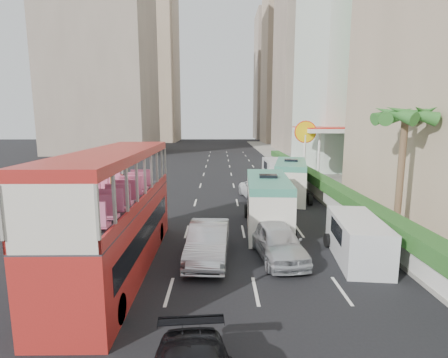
{
  "coord_description": "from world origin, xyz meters",
  "views": [
    {
      "loc": [
        -1.71,
        -14.03,
        6.27
      ],
      "look_at": [
        -1.5,
        4.0,
        3.2
      ],
      "focal_mm": 28.0,
      "sensor_mm": 36.0,
      "label": 1
    }
  ],
  "objects_px": {
    "car_silver_lane_a": "(208,259)",
    "minibus_near": "(268,203)",
    "minibus_far": "(290,180)",
    "panel_van_far": "(275,170)",
    "van_asset": "(258,199)",
    "car_silver_lane_b": "(277,258)",
    "shell_station": "(330,153)",
    "palm_tree": "(400,175)",
    "double_decker_bus": "(116,211)",
    "panel_van_near": "(357,239)"
  },
  "relations": [
    {
      "from": "car_silver_lane_a",
      "to": "minibus_far",
      "type": "bearing_deg",
      "value": 66.6
    },
    {
      "from": "minibus_near",
      "to": "panel_van_far",
      "type": "bearing_deg",
      "value": 83.21
    },
    {
      "from": "van_asset",
      "to": "car_silver_lane_b",
      "type": "bearing_deg",
      "value": -102.5
    },
    {
      "from": "panel_van_far",
      "to": "palm_tree",
      "type": "xyz_separation_m",
      "value": [
        3.65,
        -18.47,
        2.32
      ]
    },
    {
      "from": "minibus_near",
      "to": "minibus_far",
      "type": "bearing_deg",
      "value": 73.3
    },
    {
      "from": "minibus_near",
      "to": "shell_station",
      "type": "height_order",
      "value": "shell_station"
    },
    {
      "from": "car_silver_lane_b",
      "to": "van_asset",
      "type": "distance_m",
      "value": 12.16
    },
    {
      "from": "palm_tree",
      "to": "shell_station",
      "type": "distance_m",
      "value": 19.14
    },
    {
      "from": "van_asset",
      "to": "shell_station",
      "type": "relative_size",
      "value": 0.61
    },
    {
      "from": "van_asset",
      "to": "minibus_far",
      "type": "relative_size",
      "value": 0.72
    },
    {
      "from": "van_asset",
      "to": "car_silver_lane_a",
      "type": "bearing_deg",
      "value": -116.88
    },
    {
      "from": "panel_van_near",
      "to": "minibus_near",
      "type": "bearing_deg",
      "value": 133.39
    },
    {
      "from": "car_silver_lane_a",
      "to": "minibus_near",
      "type": "bearing_deg",
      "value": 57.27
    },
    {
      "from": "minibus_far",
      "to": "palm_tree",
      "type": "distance_m",
      "value": 10.33
    },
    {
      "from": "panel_van_near",
      "to": "car_silver_lane_a",
      "type": "bearing_deg",
      "value": -174.11
    },
    {
      "from": "panel_van_far",
      "to": "palm_tree",
      "type": "height_order",
      "value": "palm_tree"
    },
    {
      "from": "car_silver_lane_a",
      "to": "palm_tree",
      "type": "bearing_deg",
      "value": 19.49
    },
    {
      "from": "minibus_near",
      "to": "panel_van_far",
      "type": "height_order",
      "value": "minibus_near"
    },
    {
      "from": "van_asset",
      "to": "minibus_near",
      "type": "bearing_deg",
      "value": -102.84
    },
    {
      "from": "shell_station",
      "to": "van_asset",
      "type": "bearing_deg",
      "value": -131.67
    },
    {
      "from": "palm_tree",
      "to": "panel_van_far",
      "type": "bearing_deg",
      "value": 101.17
    },
    {
      "from": "shell_station",
      "to": "car_silver_lane_b",
      "type": "bearing_deg",
      "value": -112.56
    },
    {
      "from": "car_silver_lane_b",
      "to": "shell_station",
      "type": "bearing_deg",
      "value": 60.52
    },
    {
      "from": "minibus_near",
      "to": "panel_van_far",
      "type": "xyz_separation_m",
      "value": [
        3.11,
        16.86,
        -0.44
      ]
    },
    {
      "from": "double_decker_bus",
      "to": "panel_van_far",
      "type": "height_order",
      "value": "double_decker_bus"
    },
    {
      "from": "double_decker_bus",
      "to": "panel_van_near",
      "type": "xyz_separation_m",
      "value": [
        10.5,
        1.0,
        -1.58
      ]
    },
    {
      "from": "palm_tree",
      "to": "shell_station",
      "type": "xyz_separation_m",
      "value": [
        2.2,
        19.0,
        -0.63
      ]
    },
    {
      "from": "car_silver_lane_a",
      "to": "palm_tree",
      "type": "xyz_separation_m",
      "value": [
        10.05,
        2.93,
        3.38
      ]
    },
    {
      "from": "minibus_far",
      "to": "palm_tree",
      "type": "bearing_deg",
      "value": -55.62
    },
    {
      "from": "double_decker_bus",
      "to": "minibus_far",
      "type": "xyz_separation_m",
      "value": [
        9.93,
        13.39,
        -1.02
      ]
    },
    {
      "from": "double_decker_bus",
      "to": "van_asset",
      "type": "distance_m",
      "value": 15.42
    },
    {
      "from": "minibus_far",
      "to": "shell_station",
      "type": "distance_m",
      "value": 11.43
    },
    {
      "from": "van_asset",
      "to": "panel_van_near",
      "type": "relative_size",
      "value": 1.04
    },
    {
      "from": "car_silver_lane_b",
      "to": "shell_station",
      "type": "xyz_separation_m",
      "value": [
        9.07,
        21.84,
        2.75
      ]
    },
    {
      "from": "minibus_near",
      "to": "shell_station",
      "type": "distance_m",
      "value": 19.61
    },
    {
      "from": "van_asset",
      "to": "panel_van_far",
      "type": "relative_size",
      "value": 0.93
    },
    {
      "from": "car_silver_lane_a",
      "to": "shell_station",
      "type": "height_order",
      "value": "shell_station"
    },
    {
      "from": "van_asset",
      "to": "palm_tree",
      "type": "bearing_deg",
      "value": -65.75
    },
    {
      "from": "van_asset",
      "to": "minibus_near",
      "type": "xyz_separation_m",
      "value": [
        -0.33,
        -7.7,
        1.5
      ]
    },
    {
      "from": "double_decker_bus",
      "to": "panel_van_near",
      "type": "relative_size",
      "value": 2.32
    },
    {
      "from": "van_asset",
      "to": "panel_van_far",
      "type": "height_order",
      "value": "panel_van_far"
    },
    {
      "from": "van_asset",
      "to": "palm_tree",
      "type": "xyz_separation_m",
      "value": [
        6.43,
        -9.3,
        3.38
      ]
    },
    {
      "from": "minibus_far",
      "to": "shell_station",
      "type": "bearing_deg",
      "value": 69.72
    },
    {
      "from": "minibus_far",
      "to": "panel_van_near",
      "type": "distance_m",
      "value": 12.41
    },
    {
      "from": "double_decker_bus",
      "to": "van_asset",
      "type": "height_order",
      "value": "double_decker_bus"
    },
    {
      "from": "double_decker_bus",
      "to": "panel_van_near",
      "type": "bearing_deg",
      "value": 5.45
    },
    {
      "from": "car_silver_lane_a",
      "to": "minibus_far",
      "type": "xyz_separation_m",
      "value": [
        6.18,
        12.32,
        1.51
      ]
    },
    {
      "from": "panel_van_far",
      "to": "palm_tree",
      "type": "bearing_deg",
      "value": -79.62
    },
    {
      "from": "double_decker_bus",
      "to": "minibus_far",
      "type": "bearing_deg",
      "value": 53.43
    },
    {
      "from": "panel_van_near",
      "to": "panel_van_far",
      "type": "bearing_deg",
      "value": 97.41
    }
  ]
}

